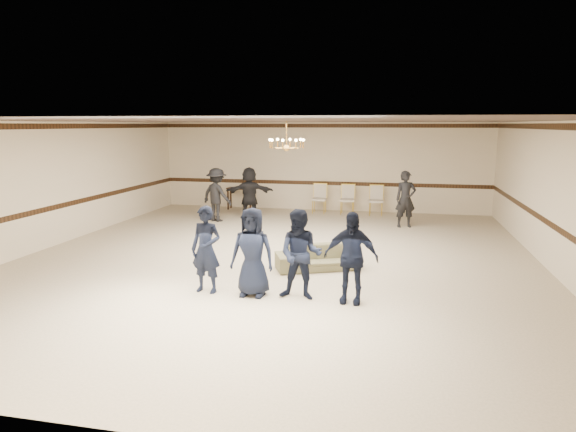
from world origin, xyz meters
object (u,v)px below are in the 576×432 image
(boy_a, at_px, (206,250))
(console_table, at_px, (240,198))
(boy_b, at_px, (252,252))
(adult_left, at_px, (217,195))
(settee, at_px, (317,257))
(boy_c, at_px, (301,255))
(adult_right, at_px, (406,199))
(chandelier, at_px, (286,135))
(banquet_chair_right, at_px, (376,201))
(adult_mid, at_px, (249,193))
(banquet_chair_left, at_px, (319,199))
(boy_d, at_px, (351,257))
(banquet_chair_mid, at_px, (347,200))

(boy_a, distance_m, console_table, 9.41)
(boy_b, bearing_deg, adult_left, 116.15)
(boy_a, xyz_separation_m, settee, (1.81, 1.94, -0.56))
(boy_c, height_order, adult_right, adult_right)
(boy_b, bearing_deg, console_table, 109.89)
(chandelier, xyz_separation_m, banquet_chair_right, (2.04, 5.29, -2.36))
(boy_b, relative_size, adult_mid, 0.95)
(settee, bearing_deg, adult_left, 107.00)
(adult_left, bearing_deg, boy_c, 142.81)
(adult_right, height_order, banquet_chair_left, adult_right)
(boy_b, distance_m, boy_d, 1.80)
(chandelier, distance_m, banquet_chair_left, 5.80)
(boy_c, bearing_deg, banquet_chair_left, 98.41)
(boy_c, xyz_separation_m, settee, (0.01, 1.94, -0.56))
(boy_d, xyz_separation_m, adult_right, (1.05, 7.04, 0.05))
(adult_right, distance_m, banquet_chair_left, 3.53)
(boy_d, relative_size, banquet_chair_left, 1.61)
(banquet_chair_right, bearing_deg, console_table, 172.11)
(boy_a, height_order, adult_left, adult_left)
(boy_a, bearing_deg, banquet_chair_right, 80.99)
(settee, xyz_separation_m, adult_right, (1.94, 5.10, 0.61))
(settee, bearing_deg, adult_mid, 96.66)
(settee, relative_size, banquet_chair_left, 1.75)
(adult_left, xyz_separation_m, banquet_chair_left, (3.04, 2.20, -0.36))
(adult_right, distance_m, banquet_chair_right, 2.15)
(adult_left, height_order, banquet_chair_mid, adult_left)
(boy_c, bearing_deg, chandelier, 108.08)
(boy_c, xyz_separation_m, adult_right, (1.95, 7.04, 0.05))
(banquet_chair_left, xyz_separation_m, banquet_chair_right, (2.00, 0.00, 0.00))
(banquet_chair_mid, bearing_deg, adult_mid, -157.07)
(boy_a, relative_size, boy_d, 1.00)
(adult_left, bearing_deg, adult_right, -155.34)
(boy_d, bearing_deg, banquet_chair_mid, 100.21)
(adult_left, height_order, banquet_chair_right, adult_left)
(boy_a, xyz_separation_m, adult_right, (3.75, 7.04, 0.05))
(boy_b, height_order, boy_d, same)
(adult_right, distance_m, console_table, 6.33)
(boy_c, height_order, adult_left, adult_left)
(adult_mid, bearing_deg, adult_left, 22.62)
(adult_right, relative_size, banquet_chair_mid, 1.70)
(banquet_chair_left, distance_m, console_table, 3.01)
(boy_c, distance_m, console_table, 9.99)
(console_table, bearing_deg, boy_a, -72.21)
(boy_a, relative_size, adult_mid, 0.95)
(boy_a, height_order, console_table, boy_a)
(chandelier, distance_m, boy_b, 4.18)
(boy_a, bearing_deg, chandelier, 86.73)
(banquet_chair_left, relative_size, banquet_chair_right, 1.00)
(adult_mid, bearing_deg, boy_d, 103.32)
(settee, xyz_separation_m, adult_left, (-4.06, 4.80, 0.61))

